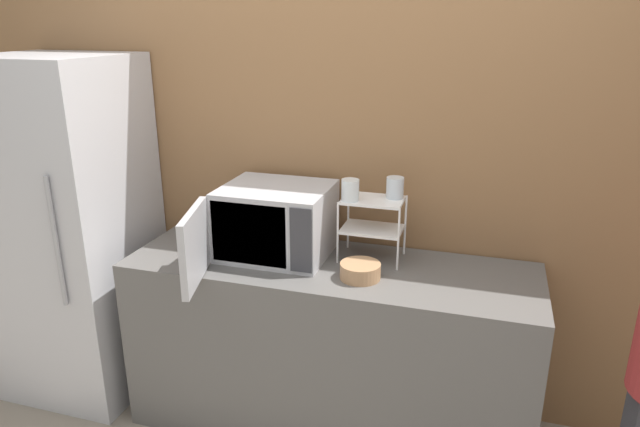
{
  "coord_description": "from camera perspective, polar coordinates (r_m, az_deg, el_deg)",
  "views": [
    {
      "loc": [
        0.67,
        -2.04,
        1.97
      ],
      "look_at": [
        -0.06,
        0.34,
        1.12
      ],
      "focal_mm": 32.0,
      "sensor_mm": 36.0,
      "label": 1
    }
  ],
  "objects": [
    {
      "name": "wall_back",
      "position": [
        2.86,
        2.95,
        5.29
      ],
      "size": [
        8.0,
        0.06,
        2.6
      ],
      "color": "olive",
      "rests_on": "ground_plane"
    },
    {
      "name": "glass_front_left",
      "position": [
        2.6,
        3.04,
        2.37
      ],
      "size": [
        0.08,
        0.08,
        0.1
      ],
      "color": "silver",
      "rests_on": "dish_rack"
    },
    {
      "name": "counter",
      "position": [
        2.88,
        0.91,
        -13.18
      ],
      "size": [
        1.92,
        0.62,
        0.88
      ],
      "color": "#595654",
      "rests_on": "ground_plane"
    },
    {
      "name": "bowl",
      "position": [
        2.53,
        4.05,
        -5.77
      ],
      "size": [
        0.18,
        0.18,
        0.07
      ],
      "color": "#AD7F56",
      "rests_on": "counter"
    },
    {
      "name": "dish_rack",
      "position": [
        2.67,
        5.27,
        -0.25
      ],
      "size": [
        0.29,
        0.21,
        0.3
      ],
      "color": "white",
      "rests_on": "counter"
    },
    {
      "name": "refrigerator",
      "position": [
        3.3,
        -23.49,
        -1.6
      ],
      "size": [
        0.7,
        0.7,
        1.81
      ],
      "color": "#B7B7BC",
      "rests_on": "ground_plane"
    },
    {
      "name": "glass_back_right",
      "position": [
        2.66,
        7.51,
        2.57
      ],
      "size": [
        0.08,
        0.08,
        0.1
      ],
      "color": "silver",
      "rests_on": "dish_rack"
    },
    {
      "name": "microwave",
      "position": [
        2.73,
        -4.72,
        -0.82
      ],
      "size": [
        0.53,
        0.82,
        0.34
      ],
      "color": "#ADADB2",
      "rests_on": "counter"
    }
  ]
}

